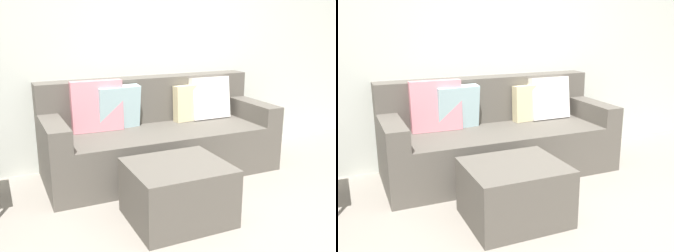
# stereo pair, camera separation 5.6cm
# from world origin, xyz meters

# --- Properties ---
(wall_back) EXTENTS (5.50, 0.10, 2.49)m
(wall_back) POSITION_xyz_m (0.00, 2.17, 1.25)
(wall_back) COLOR silver
(wall_back) RESTS_ON ground_plane
(couch_sectional) EXTENTS (2.24, 0.91, 0.93)m
(couch_sectional) POSITION_xyz_m (-0.21, 1.74, 0.35)
(couch_sectional) COLOR #59544C
(couch_sectional) RESTS_ON ground_plane
(ottoman) EXTENTS (0.72, 0.64, 0.44)m
(ottoman) POSITION_xyz_m (-0.49, 0.72, 0.22)
(ottoman) COLOR #59544C
(ottoman) RESTS_ON ground_plane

